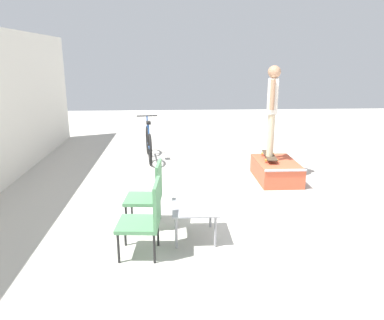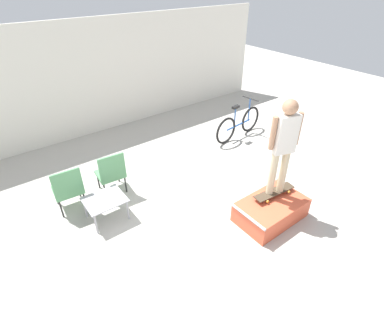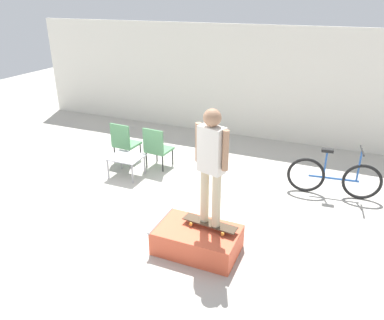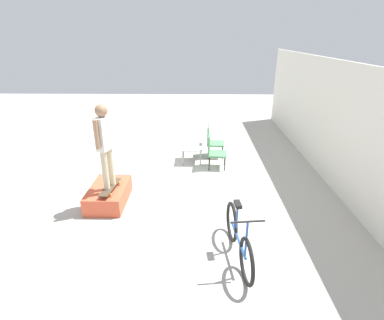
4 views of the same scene
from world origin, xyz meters
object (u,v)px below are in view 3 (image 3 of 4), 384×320
object	(u,v)px
coffee_table	(126,159)
patio_chair_left	(124,141)
skate_ramp_box	(197,240)
skateboard_on_ramp	(210,223)
patio_chair_right	(157,147)
bicycle	(334,177)
person_skater	(211,159)

from	to	relation	value
coffee_table	patio_chair_left	bearing A→B (deg)	124.76
skate_ramp_box	skateboard_on_ramp	size ratio (longest dim) A/B	1.48
skate_ramp_box	patio_chair_right	xyz separation A→B (m)	(-2.02, 2.47, 0.33)
patio_chair_left	bicycle	distance (m)	4.68
patio_chair_right	bicycle	bearing A→B (deg)	-172.05
skateboard_on_ramp	patio_chair_left	distance (m)	3.86
patio_chair_left	coffee_table	bearing A→B (deg)	128.77
skateboard_on_ramp	coffee_table	bearing A→B (deg)	152.27
patio_chair_left	bicycle	xyz separation A→B (m)	(4.68, 0.23, -0.14)
patio_chair_right	bicycle	distance (m)	3.82
patio_chair_right	skateboard_on_ramp	bearing A→B (deg)	137.20
person_skater	bicycle	world-z (taller)	person_skater
person_skater	patio_chair_left	xyz separation A→B (m)	(-3.05, 2.37, -1.04)
skateboard_on_ramp	patio_chair_right	bearing A→B (deg)	138.52
coffee_table	bicycle	bearing A→B (deg)	11.51
person_skater	coffee_table	bearing A→B (deg)	163.97
coffee_table	patio_chair_left	distance (m)	0.78
skateboard_on_ramp	patio_chair_right	world-z (taller)	patio_chair_right
skate_ramp_box	coffee_table	size ratio (longest dim) A/B	1.82
skate_ramp_box	skateboard_on_ramp	world-z (taller)	skateboard_on_ramp
skateboard_on_ramp	bicycle	bearing A→B (deg)	63.70
skateboard_on_ramp	bicycle	size ratio (longest dim) A/B	0.50
patio_chair_right	person_skater	bearing A→B (deg)	137.20
skate_ramp_box	person_skater	world-z (taller)	person_skater
skate_ramp_box	patio_chair_right	size ratio (longest dim) A/B	1.33
patio_chair_right	skate_ramp_box	bearing A→B (deg)	133.73
patio_chair_left	person_skater	bearing A→B (deg)	146.19
patio_chair_left	skateboard_on_ramp	bearing A→B (deg)	146.19
person_skater	patio_chair_right	size ratio (longest dim) A/B	1.84
skateboard_on_ramp	patio_chair_left	size ratio (longest dim) A/B	0.90
person_skater	bicycle	bearing A→B (deg)	75.40
skate_ramp_box	skateboard_on_ramp	bearing A→B (deg)	32.84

